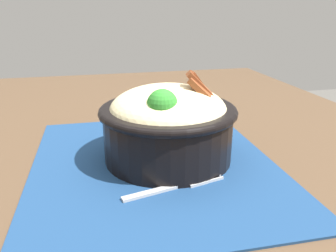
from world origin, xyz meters
TOP-DOWN VIEW (x-y plane):
  - table at (0.00, 0.00)m, footprint 1.34×0.95m
  - placemat at (0.03, -0.01)m, footprint 0.40×0.35m
  - bowl at (0.01, 0.02)m, footprint 0.20×0.20m
  - fork at (0.10, 0.01)m, footprint 0.05×0.14m

SIDE VIEW (x-z plane):
  - table at x=0.00m, z-range 0.32..1.08m
  - placemat at x=0.03m, z-range 0.76..0.76m
  - fork at x=0.10m, z-range 0.76..0.77m
  - bowl at x=0.01m, z-range 0.75..0.88m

